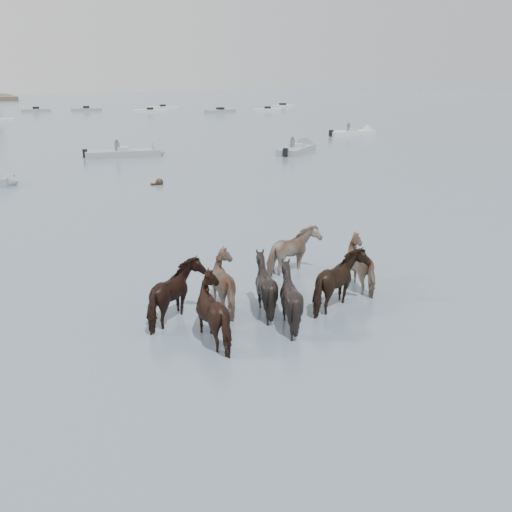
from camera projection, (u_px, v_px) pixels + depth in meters
ground at (316, 346)px, 11.75m from camera, size 400.00×400.00×0.00m
pony_herd at (275, 285)px, 13.54m from camera, size 7.39×4.48×1.65m
swimming_pony at (159, 183)px, 29.22m from camera, size 0.72×0.44×0.44m
motorboat_c at (134, 153)px, 39.57m from camera, size 6.11×2.92×1.92m
motorboat_d at (300, 149)px, 41.84m from camera, size 5.09×4.23×1.92m
motorboat_e at (357, 133)px, 53.68m from camera, size 5.56×1.99×1.92m
distant_flotilla at (0, 117)px, 73.26m from camera, size 103.70×29.94×0.93m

